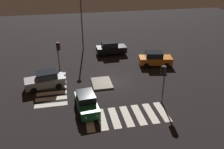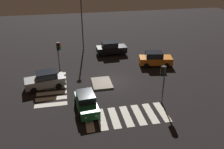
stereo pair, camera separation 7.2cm
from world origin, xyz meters
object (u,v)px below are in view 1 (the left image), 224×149
at_px(car_green, 87,103).
at_px(traffic_light_south, 59,50).
at_px(traffic_island, 102,83).
at_px(car_orange, 155,59).
at_px(street_lamp, 81,11).
at_px(car_silver, 45,80).
at_px(car_black, 111,48).
at_px(traffic_light_north, 163,75).

xyz_separation_m(car_green, traffic_light_south, (-9.56, -2.37, 1.99)).
height_order(traffic_island, car_orange, car_orange).
bearing_deg(traffic_light_south, street_lamp, 101.75).
relative_size(car_green, car_silver, 0.92).
distance_m(car_black, traffic_light_north, 14.31).
bearing_deg(traffic_light_north, car_green, 52.19).
distance_m(car_silver, traffic_light_south, 4.89).
bearing_deg(traffic_island, street_lamp, -175.23).
bearing_deg(car_orange, car_black, 144.34).
bearing_deg(car_orange, traffic_light_south, -173.33).
height_order(car_orange, car_silver, car_orange).
xyz_separation_m(traffic_light_north, traffic_light_south, (-9.62, -9.77, -0.15)).
height_order(car_silver, street_lamp, street_lamp).
distance_m(car_green, car_orange, 13.35).
bearing_deg(car_green, car_silver, -148.57).
distance_m(traffic_island, traffic_light_south, 7.12).
height_order(traffic_light_north, street_lamp, street_lamp).
bearing_deg(car_orange, street_lamp, 147.47).
bearing_deg(car_silver, traffic_light_south, -121.22).
bearing_deg(car_black, car_silver, -137.72).
bearing_deg(traffic_light_north, traffic_light_south, 8.06).
bearing_deg(car_orange, traffic_light_north, -96.64).
relative_size(car_black, car_orange, 0.98).
relative_size(traffic_light_north, traffic_light_south, 1.05).
bearing_deg(traffic_light_north, traffic_island, 8.75).
xyz_separation_m(traffic_island, car_orange, (-3.80, 7.88, 0.84)).
bearing_deg(car_silver, traffic_light_north, 144.56).
relative_size(car_orange, traffic_light_south, 1.22).
distance_m(car_orange, traffic_light_south, 12.67).
xyz_separation_m(traffic_island, street_lamp, (-12.13, -1.01, 5.84)).
bearing_deg(traffic_light_south, car_green, -38.57).
distance_m(car_silver, traffic_light_north, 12.80).
distance_m(traffic_island, car_silver, 6.32).
xyz_separation_m(car_green, car_orange, (-8.71, 10.12, 0.07)).
xyz_separation_m(car_black, street_lamp, (-3.11, -3.90, 4.98)).
distance_m(car_black, car_green, 14.84).
xyz_separation_m(traffic_island, car_silver, (-0.48, -6.24, 0.83)).
xyz_separation_m(car_orange, car_silver, (3.33, -14.12, -0.01)).
distance_m(traffic_island, car_green, 5.44).
height_order(car_silver, traffic_light_north, traffic_light_north).
distance_m(car_black, traffic_light_south, 8.88).
relative_size(car_orange, traffic_light_north, 1.16).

